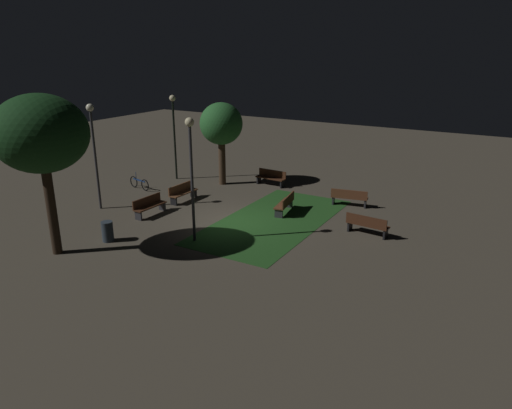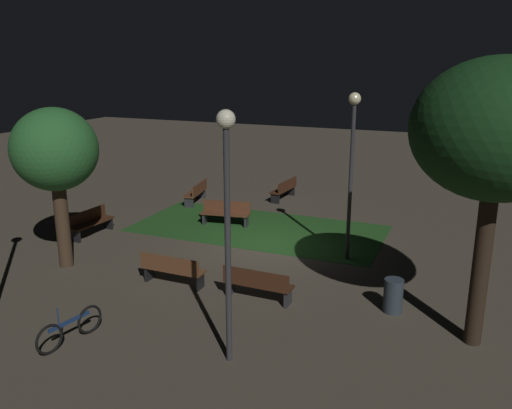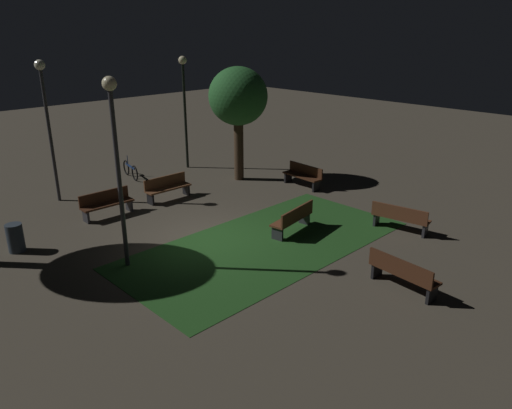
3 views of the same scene
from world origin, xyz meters
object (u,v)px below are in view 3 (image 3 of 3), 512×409
Objects in this scene: bench_corner at (106,203)px; lamp_post_plaza_west at (116,144)px; lamp_post_path_center at (46,109)px; lamp_post_plaza_east at (184,94)px; bench_lawn_edge at (400,217)px; bench_front_right at (402,273)px; bench_path_side at (303,175)px; bench_front_left at (294,218)px; bicycle at (130,170)px; trash_bin at (15,238)px; tree_lawn_side at (238,98)px; bench_by_lamp at (167,187)px.

lamp_post_plaza_west is at bearing 69.08° from bench_corner.
lamp_post_plaza_east is at bearing -177.19° from lamp_post_path_center.
bench_lawn_edge is at bearing 151.81° from lamp_post_plaza_west.
bench_front_right and bench_lawn_edge have the same top height.
lamp_post_path_center reaches higher than bench_path_side.
bench_front_left is 4.82m from bench_path_side.
bicycle is (-3.48, -0.71, -3.07)m from lamp_post_path_center.
trash_bin is (5.99, -8.98, -0.06)m from bench_front_right.
bench_path_side is at bearing -104.83° from bench_lawn_edge.
tree_lawn_side is 3.08m from lamp_post_plaza_east.
lamp_post_plaza_east is at bearing -73.64° from bench_path_side.
tree_lawn_side is at bearing -91.30° from bench_lawn_edge.
bench_corner is 0.39× the size of tree_lawn_side.
bench_by_lamp is 9.71m from bench_front_right.
bench_front_left and bench_lawn_edge have the same top height.
lamp_post_plaza_west reaches higher than lamp_post_plaza_east.
tree_lawn_side is 8.50m from lamp_post_plaza_west.
bench_by_lamp is 1.07× the size of bicycle.
bench_path_side is 0.36× the size of lamp_post_plaza_west.
bench_front_left is at bearing 100.50° from bench_by_lamp.
bench_front_right is at bearing 76.74° from lamp_post_plaza_east.
trash_bin is at bearing -37.15° from bench_lawn_edge.
bench_front_right is (-0.22, 9.71, 0.00)m from bench_by_lamp.
bench_front_right is (0.79, 4.26, 0.00)m from bench_front_left.
lamp_post_plaza_east reaches higher than bench_lawn_edge.
bench_by_lamp is 3.49m from bicycle.
bench_path_side is (-4.66, -7.14, 0.00)m from bench_front_right.
tree_lawn_side is at bearing -109.60° from bench_front_right.
bicycle reaches higher than trash_bin.
bench_path_side is (-7.38, 2.57, 0.00)m from bench_corner.
lamp_post_plaza_east is (0.28, -10.81, 2.86)m from bench_lawn_edge.
bench_corner is at bearing -52.26° from bench_lawn_edge.
bench_lawn_edge is at bearing 75.17° from bench_path_side.
lamp_post_plaza_west is (0.93, 6.51, -0.03)m from lamp_post_path_center.
bicycle is at bearing -91.09° from bench_front_right.
bench_front_left is at bearing 75.40° from lamp_post_plaza_east.
bench_front_left is at bearing 63.95° from tree_lawn_side.
bench_by_lamp is 1.00× the size of bench_corner.
lamp_post_path_center reaches higher than tree_lawn_side.
lamp_post_plaza_west is at bearing 121.11° from trash_bin.
trash_bin is at bearing -58.89° from lamp_post_plaza_west.
trash_bin is 7.52m from bicycle.
bench_by_lamp and bench_path_side have the same top height.
bench_corner is at bearing 100.49° from lamp_post_path_center.
lamp_post_plaza_east reaches higher than tree_lawn_side.
bench_front_left is at bearing 122.82° from bench_corner.
bench_front_right is at bearing 88.91° from bicycle.
lamp_post_path_center is at bearing -42.32° from bench_by_lamp.
bench_front_right is 10.80m from trash_bin.
tree_lawn_side reaches higher than bicycle.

